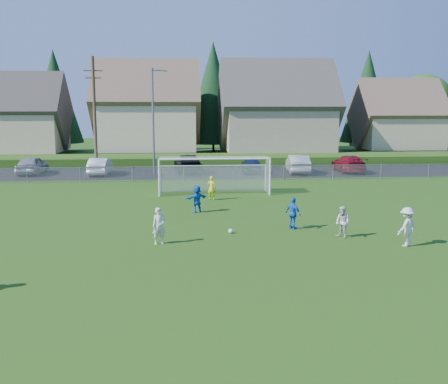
# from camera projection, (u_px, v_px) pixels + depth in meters

# --- Properties ---
(ground) EXTENTS (160.00, 160.00, 0.00)m
(ground) POSITION_uv_depth(u_px,v_px,m) (242.00, 263.00, 19.79)
(ground) COLOR #193D0C
(ground) RESTS_ON ground
(asphalt_lot) EXTENTS (60.00, 60.00, 0.00)m
(asphalt_lot) POSITION_uv_depth(u_px,v_px,m) (206.00, 172.00, 46.83)
(asphalt_lot) COLOR black
(asphalt_lot) RESTS_ON ground
(grass_embankment) EXTENTS (70.00, 6.00, 0.80)m
(grass_embankment) POSITION_uv_depth(u_px,v_px,m) (202.00, 159.00, 54.14)
(grass_embankment) COLOR #1E420F
(grass_embankment) RESTS_ON ground
(soccer_ball) EXTENTS (0.22, 0.22, 0.22)m
(soccer_ball) POSITION_uv_depth(u_px,v_px,m) (231.00, 231.00, 24.33)
(soccer_ball) COLOR white
(soccer_ball) RESTS_ON ground
(player_white_a) EXTENTS (0.66, 0.52, 1.58)m
(player_white_a) POSITION_uv_depth(u_px,v_px,m) (159.00, 226.00, 22.35)
(player_white_a) COLOR silver
(player_white_a) RESTS_ON ground
(player_white_b) EXTENTS (0.81, 0.87, 1.43)m
(player_white_b) POSITION_uv_depth(u_px,v_px,m) (343.00, 222.00, 23.44)
(player_white_b) COLOR silver
(player_white_b) RESTS_ON ground
(player_white_c) EXTENTS (1.24, 1.10, 1.67)m
(player_white_c) POSITION_uv_depth(u_px,v_px,m) (407.00, 227.00, 22.02)
(player_white_c) COLOR silver
(player_white_c) RESTS_ON ground
(player_blue_a) EXTENTS (0.83, 0.94, 1.53)m
(player_blue_a) POSITION_uv_depth(u_px,v_px,m) (293.00, 213.00, 25.11)
(player_blue_a) COLOR blue
(player_blue_a) RESTS_ON ground
(player_blue_b) EXTENTS (1.44, 1.07, 1.51)m
(player_blue_b) POSITION_uv_depth(u_px,v_px,m) (197.00, 199.00, 29.06)
(player_blue_b) COLOR blue
(player_blue_b) RESTS_ON ground
(goalkeeper) EXTENTS (0.66, 0.56, 1.53)m
(goalkeeper) POSITION_uv_depth(u_px,v_px,m) (212.00, 188.00, 32.92)
(goalkeeper) COLOR yellow
(goalkeeper) RESTS_ON ground
(car_a) EXTENTS (2.01, 4.70, 1.58)m
(car_a) POSITION_uv_depth(u_px,v_px,m) (32.00, 165.00, 45.41)
(car_a) COLOR #9A9EA1
(car_a) RESTS_ON ground
(car_b) EXTENTS (1.63, 4.46, 1.46)m
(car_b) POSITION_uv_depth(u_px,v_px,m) (100.00, 166.00, 45.09)
(car_b) COLOR white
(car_b) RESTS_ON ground
(car_d) EXTENTS (2.63, 5.68, 1.61)m
(car_d) POSITION_uv_depth(u_px,v_px,m) (188.00, 164.00, 46.46)
(car_d) COLOR black
(car_d) RESTS_ON ground
(car_e) EXTENTS (1.88, 4.13, 1.37)m
(car_e) POSITION_uv_depth(u_px,v_px,m) (251.00, 165.00, 46.09)
(car_e) COLOR #16284D
(car_e) RESTS_ON ground
(car_f) EXTENTS (2.16, 5.01, 1.60)m
(car_f) POSITION_uv_depth(u_px,v_px,m) (298.00, 164.00, 46.24)
(car_f) COLOR #B8B8B8
(car_f) RESTS_ON ground
(car_g) EXTENTS (2.18, 5.16, 1.49)m
(car_g) POSITION_uv_depth(u_px,v_px,m) (349.00, 164.00, 46.97)
(car_g) COLOR maroon
(car_g) RESTS_ON ground
(soccer_goal) EXTENTS (7.42, 1.90, 2.50)m
(soccer_goal) POSITION_uv_depth(u_px,v_px,m) (214.00, 169.00, 35.31)
(soccer_goal) COLOR white
(soccer_goal) RESTS_ON ground
(chainlink_fence) EXTENTS (52.06, 0.06, 1.20)m
(chainlink_fence) POSITION_uv_depth(u_px,v_px,m) (209.00, 173.00, 41.32)
(chainlink_fence) COLOR gray
(chainlink_fence) RESTS_ON ground
(streetlight) EXTENTS (1.38, 0.18, 9.00)m
(streetlight) POSITION_uv_depth(u_px,v_px,m) (154.00, 118.00, 44.20)
(streetlight) COLOR slate
(streetlight) RESTS_ON ground
(utility_pole) EXTENTS (1.60, 0.26, 10.00)m
(utility_pole) POSITION_uv_depth(u_px,v_px,m) (95.00, 114.00, 44.72)
(utility_pole) COLOR #473321
(utility_pole) RESTS_ON ground
(houses_row) EXTENTS (53.90, 11.45, 13.27)m
(houses_row) POSITION_uv_depth(u_px,v_px,m) (216.00, 93.00, 60.52)
(houses_row) COLOR tan
(houses_row) RESTS_ON ground
(tree_row) EXTENTS (65.98, 12.36, 13.80)m
(tree_row) POSITION_uv_depth(u_px,v_px,m) (205.00, 98.00, 66.68)
(tree_row) COLOR #382616
(tree_row) RESTS_ON ground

